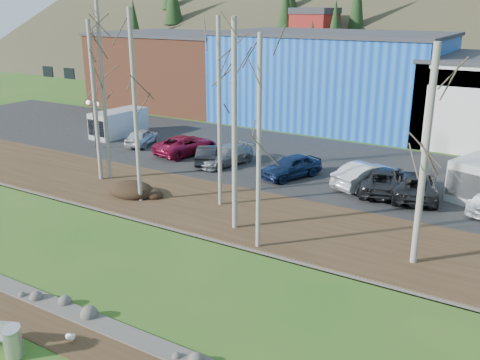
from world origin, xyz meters
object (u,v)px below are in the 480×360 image
Objects in this scene: car_4 at (291,166)px; car_6 at (382,179)px; street_lamp at (93,111)px; van_grey at (117,123)px; car_1 at (208,154)px; litter_bin at (13,343)px; car_2 at (186,145)px; car_0 at (142,137)px; car_8 at (415,184)px; seagull at (70,337)px; car_5 at (367,175)px; car_3 at (225,156)px.

car_4 is 5.77m from car_6.
street_lamp is 0.73× the size of van_grey.
street_lamp is 21.93m from car_6.
car_1 is at bearing 15.32° from street_lamp.
car_2 is at bearing 113.83° from litter_bin.
car_0 is 13.72m from car_4.
car_1 reaches higher than litter_bin.
car_4 is at bearing -11.18° from car_6.
car_8 is at bearing 155.02° from car_1.
car_8 is at bearing 164.37° from car_6.
car_8 is (6.17, 19.86, 0.68)m from seagull.
car_4 is 0.81× the size of car_6.
seagull is 0.10× the size of car_5.
car_3 is at bearing -160.34° from car_4.
car_5 is 2.84m from car_8.
car_5 is at bearing 15.13° from car_3.
car_4 is at bearing 153.55° from car_1.
car_1 is (7.30, -1.41, -0.02)m from car_0.
car_2 is (-10.57, 20.42, 0.65)m from seagull.
car_8 reaches higher than seagull.
car_8 is at bearing 67.34° from seagull.
street_lamp is 0.94× the size of car_1.
seagull is 0.12× the size of car_1.
car_2 is at bearing 158.62° from car_0.
car_5 is 0.89× the size of car_8.
seagull is at bearing 57.12° from car_8.
car_8 is 1.05× the size of van_grey.
car_3 reaches higher than car_1.
car_4 is at bearing -175.60° from car_2.
van_grey reaches higher than litter_bin.
litter_bin is 0.22× the size of car_3.
car_1 is 12.12m from car_6.
car_1 is at bearing -153.85° from car_3.
car_3 is 12.74m from car_8.
car_2 reaches higher than car_1.
car_0 is at bearing -18.01° from car_8.
street_lamp is 7.57m from car_2.
street_lamp is 11.21m from car_3.
street_lamp is 0.73× the size of car_2.
car_6 is (14.88, -0.56, 0.04)m from car_2.
car_5 is (4.78, 0.60, 0.05)m from car_4.
litter_bin reaches higher than seagull.
car_6 and car_8 have the same top height.
seagull is at bearing 58.46° from litter_bin.
street_lamp is at bearing 28.45° from car_5.
car_5 is 0.99m from car_6.
car_0 reaches higher than seagull.
car_0 is 21.28m from car_8.
street_lamp reaches higher than car_5.
car_4 is (9.13, -1.01, 0.03)m from car_2.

